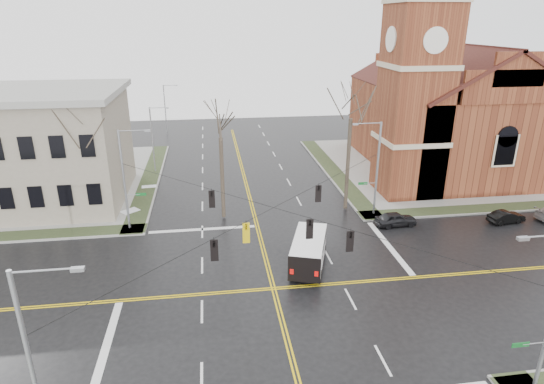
{
  "coord_description": "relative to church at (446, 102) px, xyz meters",
  "views": [
    {
      "loc": [
        -3.97,
        -27.24,
        17.74
      ],
      "look_at": [
        0.74,
        6.0,
        5.0
      ],
      "focal_mm": 30.0,
      "sensor_mm": 36.0,
      "label": 1
    }
  ],
  "objects": [
    {
      "name": "signal_pole_ne",
      "position": [
        -13.44,
        -13.28,
        -3.48
      ],
      "size": [
        2.75,
        0.22,
        9.0
      ],
      "color": "gray",
      "rests_on": "ground"
    },
    {
      "name": "sidewalks",
      "position": [
        -24.76,
        -24.78,
        -8.36
      ],
      "size": [
        80.0,
        80.0,
        0.17
      ],
      "color": "gray",
      "rests_on": "ground"
    },
    {
      "name": "parked_car_a",
      "position": [
        -12.14,
        -15.93,
        -7.79
      ],
      "size": [
        3.88,
        1.74,
        1.29
      ],
      "primitive_type": "imported",
      "rotation": [
        0.0,
        0.0,
        1.63
      ],
      "color": "black",
      "rests_on": "ground"
    },
    {
      "name": "streetlight_north_b",
      "position": [
        -35.42,
        23.22,
        -3.97
      ],
      "size": [
        2.3,
        0.2,
        8.0
      ],
      "color": "gray",
      "rests_on": "ground"
    },
    {
      "name": "tree_ne",
      "position": [
        -15.61,
        -11.62,
        1.34
      ],
      "size": [
        4.0,
        4.0,
        13.53
      ],
      "color": "#342A21",
      "rests_on": "ground"
    },
    {
      "name": "parked_car_b",
      "position": [
        -1.68,
        -16.77,
        -7.86
      ],
      "size": [
        3.64,
        1.74,
        1.15
      ],
      "primitive_type": "imported",
      "rotation": [
        0.0,
        0.0,
        1.72
      ],
      "color": "black",
      "rests_on": "ground"
    },
    {
      "name": "tree_nw_near",
      "position": [
        -27.72,
        -11.98,
        -0.06
      ],
      "size": [
        4.0,
        4.0,
        11.57
      ],
      "color": "#342A21",
      "rests_on": "ground"
    },
    {
      "name": "civic_building_a",
      "position": [
        -46.76,
        -4.78,
        -2.93
      ],
      "size": [
        18.0,
        14.0,
        11.0
      ],
      "primitive_type": "cube",
      "color": "gray",
      "rests_on": "ground"
    },
    {
      "name": "cargo_van",
      "position": [
        -21.57,
        -21.71,
        -7.08
      ],
      "size": [
        4.11,
        6.41,
        2.29
      ],
      "rotation": [
        0.0,
        0.0,
        -0.32
      ],
      "color": "white",
      "rests_on": "ground"
    },
    {
      "name": "signal_pole_nw",
      "position": [
        -36.09,
        -13.28,
        -3.48
      ],
      "size": [
        2.75,
        0.22,
        9.0
      ],
      "color": "gray",
      "rests_on": "ground"
    },
    {
      "name": "ground",
      "position": [
        -24.76,
        -24.78,
        -8.43
      ],
      "size": [
        120.0,
        120.0,
        0.0
      ],
      "primitive_type": "plane",
      "color": "black",
      "rests_on": "ground"
    },
    {
      "name": "streetlight_north_a",
      "position": [
        -35.42,
        3.22,
        -3.97
      ],
      "size": [
        2.3,
        0.2,
        8.0
      ],
      "color": "gray",
      "rests_on": "ground"
    },
    {
      "name": "traffic_signals",
      "position": [
        -24.76,
        -25.45,
        -2.98
      ],
      "size": [
        8.21,
        8.26,
        1.3
      ],
      "color": "black",
      "rests_on": "ground"
    },
    {
      "name": "signal_pole_sw",
      "position": [
        -36.09,
        -36.28,
        -3.48
      ],
      "size": [
        2.75,
        0.22,
        9.0
      ],
      "color": "gray",
      "rests_on": "ground"
    },
    {
      "name": "span_wires",
      "position": [
        -24.76,
        -24.78,
        -2.23
      ],
      "size": [
        23.02,
        23.02,
        0.03
      ],
      "color": "black",
      "rests_on": "ground"
    },
    {
      "name": "church",
      "position": [
        0.0,
        0.0,
        0.0
      ],
      "size": [
        24.28,
        27.48,
        27.5
      ],
      "color": "#5F2A18",
      "rests_on": "ground"
    },
    {
      "name": "tree_nw_far",
      "position": [
        -39.23,
        -11.6,
        -0.24
      ],
      "size": [
        4.0,
        4.0,
        11.31
      ],
      "color": "#342A21",
      "rests_on": "ground"
    },
    {
      "name": "road_markings",
      "position": [
        -24.76,
        -24.78,
        -8.43
      ],
      "size": [
        100.0,
        100.0,
        0.01
      ],
      "color": "gold",
      "rests_on": "ground"
    }
  ]
}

